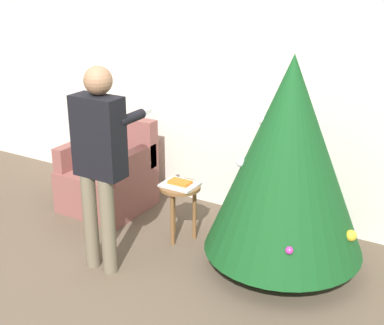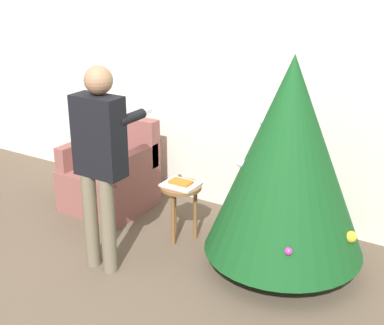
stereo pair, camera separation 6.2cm
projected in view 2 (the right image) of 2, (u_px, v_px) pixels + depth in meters
ground_plane at (59, 307)px, 3.97m from camera, size 14.00×14.00×0.00m
wall_back at (210, 76)px, 5.27m from camera, size 8.00×0.06×2.70m
christmas_tree at (288, 158)px, 4.18m from camera, size 1.31×1.31×1.78m
armchair at (111, 177)px, 5.51m from camera, size 0.79×0.75×0.91m
person_standing at (100, 152)px, 4.18m from camera, size 0.43×0.57×1.68m
side_stool at (181, 196)px, 4.81m from camera, size 0.37×0.37×0.53m
laptop at (181, 184)px, 4.77m from camera, size 0.31×0.25×0.02m
book at (181, 182)px, 4.76m from camera, size 0.20×0.12×0.02m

